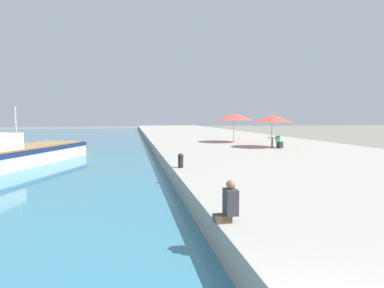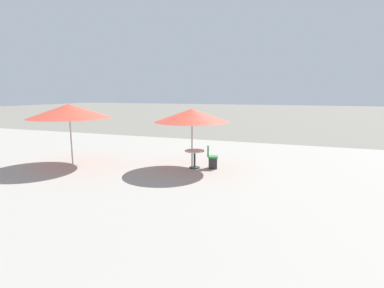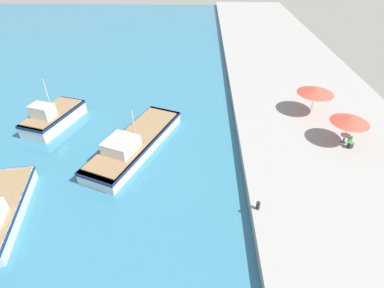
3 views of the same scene
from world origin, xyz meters
name	(u,v)px [view 3 (image 3 of 3)]	position (x,y,z in m)	size (l,w,h in m)	color
water_basin	(21,69)	(-28.00, 37.00, 0.02)	(56.00, 90.00, 0.04)	teal
quay_promenade	(287,69)	(8.00, 37.00, 0.39)	(16.00, 90.00, 0.77)	#A39E93
fishing_boat_mid	(134,143)	(-8.88, 18.90, 0.77)	(7.04, 11.52, 3.66)	silver
fishing_boat_far	(53,117)	(-17.32, 22.62, 0.95)	(4.50, 6.76, 4.62)	white
cafe_umbrella_pink	(350,120)	(8.66, 19.60, 2.94)	(3.05, 3.05, 2.44)	#B7B7B7
cafe_umbrella_white	(316,91)	(7.42, 24.67, 3.08)	(3.40, 3.40, 2.61)	#B7B7B7
cafe_table	(345,137)	(8.67, 19.49, 1.31)	(0.80, 0.80, 0.74)	#333338
cafe_chair_left	(350,144)	(8.89, 18.81, 1.10)	(0.51, 0.53, 0.91)	#2D2D33
mooring_bollard	(258,205)	(0.40, 11.83, 1.12)	(0.26, 0.26, 0.65)	#2D2823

